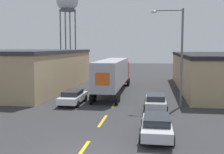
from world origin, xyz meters
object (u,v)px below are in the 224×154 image
object	(u,v)px
parked_car_right_near	(157,125)
street_lamp	(178,51)
semi_truck	(114,73)
parked_car_right_mid	(156,101)
water_tower	(67,1)
parked_car_left_far	(73,97)

from	to	relation	value
parked_car_right_near	street_lamp	xyz separation A→B (m)	(1.92, 8.96, 4.38)
semi_truck	parked_car_right_near	distance (m)	16.63
parked_car_right_mid	water_tower	distance (m)	48.75
parked_car_left_far	water_tower	bearing A→B (deg)	107.73
parked_car_right_near	water_tower	distance (m)	55.41
parked_car_right_near	semi_truck	bearing A→B (deg)	107.01
parked_car_right_near	parked_car_right_mid	distance (m)	7.67
parked_car_right_near	parked_car_left_far	bearing A→B (deg)	131.60
semi_truck	parked_car_right_mid	distance (m)	9.63
parked_car_right_near	street_lamp	distance (m)	10.16
parked_car_left_far	water_tower	distance (m)	45.02
semi_truck	water_tower	bearing A→B (deg)	115.19
parked_car_right_mid	parked_car_right_near	bearing A→B (deg)	-90.00
parked_car_left_far	water_tower	xyz separation A→B (m)	(-12.88, 40.28, 15.43)
parked_car_right_near	street_lamp	world-z (taller)	street_lamp
semi_truck	parked_car_right_near	size ratio (longest dim) A/B	3.37
parked_car_right_near	parked_car_left_far	world-z (taller)	same
parked_car_right_near	water_tower	size ratio (longest dim) A/B	0.25
parked_car_right_near	parked_car_left_far	xyz separation A→B (m)	(-7.78, 8.76, 0.00)
parked_car_right_near	street_lamp	size ratio (longest dim) A/B	0.53
semi_truck	parked_car_right_mid	xyz separation A→B (m)	(4.84, -8.15, -1.67)
parked_car_right_mid	street_lamp	size ratio (longest dim) A/B	0.53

